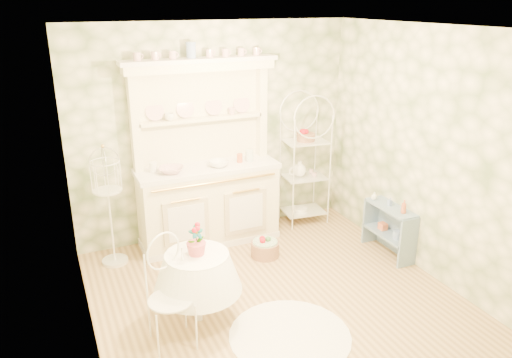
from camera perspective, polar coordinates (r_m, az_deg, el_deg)
name	(u,v)px	position (r m, az deg, el deg)	size (l,w,h in m)	color
floor	(275,297)	(5.35, 2.23, -13.37)	(3.60, 3.60, 0.00)	tan
ceiling	(279,28)	(4.48, 2.70, 16.90)	(3.60, 3.60, 0.00)	white
wall_left	(79,205)	(4.31, -19.60, -2.87)	(3.60, 3.60, 0.00)	#EFE4CA
wall_right	(426,153)	(5.74, 18.82, 2.80)	(3.60, 3.60, 0.00)	#EFE4CA
wall_back	(214,132)	(6.34, -4.78, 5.37)	(3.60, 3.60, 0.00)	#EFE4CA
wall_front	(401,261)	(3.37, 16.23, -9.04)	(3.60, 3.60, 0.00)	#EFE4CA
kitchen_dresser	(207,155)	(6.08, -5.63, 2.69)	(1.87, 0.61, 2.29)	white
bakers_rack	(305,159)	(6.73, 5.63, 2.29)	(0.56, 0.40, 1.81)	white
side_shelf	(389,231)	(6.26, 14.94, -5.81)	(0.25, 0.68, 0.58)	#6D89A5
round_table	(198,284)	(4.85, -6.65, -11.86)	(0.72, 0.72, 0.79)	white
cafe_chair	(171,299)	(4.55, -9.72, -13.37)	(0.42, 0.42, 0.92)	white
birdcage_stand	(109,202)	(5.88, -16.47, -2.58)	(0.36, 0.36, 1.53)	white
floor_basket	(265,247)	(6.06, 1.03, -7.82)	(0.35, 0.35, 0.23)	#9D6F53
lace_rug	(290,335)	(4.84, 3.89, -17.40)	(1.13, 1.13, 0.01)	white
bowl_floral	(171,172)	(5.93, -9.65, 0.77)	(0.29, 0.29, 0.07)	white
bowl_white	(219,166)	(6.09, -4.28, 1.50)	(0.24, 0.24, 0.08)	white
cup_left	(170,118)	(6.00, -9.85, 6.88)	(0.11, 0.11, 0.09)	white
cup_right	(232,112)	(6.23, -2.77, 7.63)	(0.09, 0.09, 0.09)	white
potted_geranium	(197,240)	(4.63, -6.81, -6.99)	(0.14, 0.10, 0.27)	#3F7238
bottle_amber	(404,208)	(5.96, 16.53, -3.17)	(0.06, 0.06, 0.16)	#C25E37
bottle_blue	(390,202)	(6.14, 15.05, -2.61)	(0.04, 0.04, 0.10)	#7B95CB
bottle_glass	(374,197)	(6.27, 13.35, -2.03)	(0.08, 0.08, 0.10)	silver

